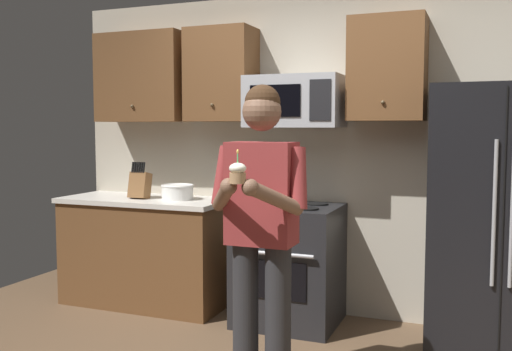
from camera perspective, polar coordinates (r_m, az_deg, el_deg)
wall_back at (r=4.74m, az=6.54°, el=2.08°), size 4.40×0.10×2.60m
oven_range at (r=4.53m, az=3.28°, el=-8.77°), size 0.76×0.70×0.93m
microwave at (r=4.52m, az=3.84°, el=7.30°), size 0.74×0.41×0.40m
refrigerator at (r=4.19m, az=23.06°, el=-4.14°), size 0.90×0.75×1.80m
cabinet_row_upper at (r=4.79m, az=-2.62°, el=9.92°), size 2.78×0.36×0.76m
counter_left at (r=5.09m, az=-10.78°, el=-7.31°), size 1.44×0.66×0.92m
knife_block at (r=4.97m, az=-11.42°, el=-0.90°), size 0.16×0.15×0.32m
bowl_large_white at (r=4.85m, az=-7.77°, el=-1.59°), size 0.27×0.27×0.13m
person at (r=3.27m, az=0.50°, el=-4.49°), size 0.60×0.48×1.76m
cupcake at (r=2.93m, az=-1.82°, el=0.27°), size 0.09×0.09×0.17m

